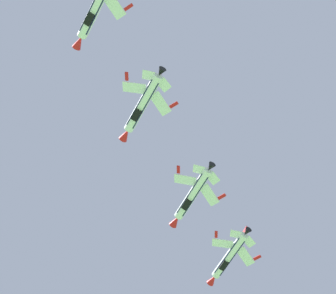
# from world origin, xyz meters

# --- Properties ---
(fighter_jet_left_wing) EXTENTS (10.38, 15.97, 4.42)m
(fighter_jet_left_wing) POSITION_xyz_m (46.34, 94.38, 127.36)
(fighter_jet_left_wing) COLOR white
(fighter_jet_right_wing) EXTENTS (10.19, 15.97, 4.73)m
(fighter_jet_right_wing) POSITION_xyz_m (33.06, 81.14, 125.01)
(fighter_jet_right_wing) COLOR white
(fighter_jet_left_outer) EXTENTS (10.26, 15.97, 4.63)m
(fighter_jet_left_outer) POSITION_xyz_m (17.71, 65.94, 124.76)
(fighter_jet_left_outer) COLOR white
(fighter_jet_right_outer) EXTENTS (10.27, 15.97, 4.61)m
(fighter_jet_right_outer) POSITION_xyz_m (4.70, 52.50, 126.53)
(fighter_jet_right_outer) COLOR white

